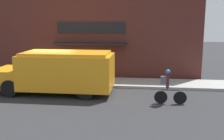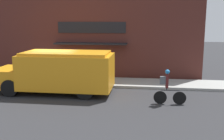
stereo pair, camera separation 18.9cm
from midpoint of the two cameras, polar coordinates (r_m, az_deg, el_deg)
The scene contains 5 objects.
ground_plane at distance 15.88m, azimuth -12.72°, elevation -3.49°, with size 70.00×70.00×0.00m, color #2B2B2D.
sidewalk at distance 16.88m, azimuth -11.47°, elevation -2.33°, with size 28.00×2.23×0.15m.
storefront at distance 17.92m, azimuth -10.12°, elevation 7.03°, with size 17.81×0.95×5.45m.
school_bus at distance 14.16m, azimuth -11.81°, elevation -0.32°, with size 6.35×2.83×2.23m.
cyclist at distance 12.37m, azimuth 11.70°, elevation -3.60°, with size 1.49×0.21×1.64m.
Camera 1 is at (5.16, -14.50, 3.83)m, focal length 42.00 mm.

